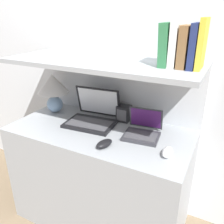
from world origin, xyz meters
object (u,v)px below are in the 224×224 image
at_px(second_mouse, 167,152).
at_px(book_white, 176,42).
at_px(table_lamp, 53,88).
at_px(computer_mouse, 104,144).
at_px(laptop_small, 143,131).
at_px(book_green, 166,45).
at_px(router_box, 124,113).
at_px(book_navy, 195,46).
at_px(book_yellow, 202,44).
at_px(laptop_large, 93,116).
at_px(book_brown, 185,47).

xyz_separation_m(second_mouse, book_white, (-0.05, 0.16, 0.57)).
xyz_separation_m(table_lamp, computer_mouse, (0.60, -0.29, -0.18)).
distance_m(laptop_small, book_green, 0.54).
relative_size(router_box, book_green, 0.52).
bearing_deg(book_navy, table_lamp, 177.11).
bearing_deg(book_green, book_yellow, 0.00).
xyz_separation_m(router_box, book_green, (0.30, -0.14, 0.51)).
relative_size(laptop_large, book_green, 1.60).
bearing_deg(router_box, book_navy, -17.91).
distance_m(second_mouse, book_yellow, 0.59).
bearing_deg(book_brown, book_white, 180.00).
distance_m(laptop_small, computer_mouse, 0.28).
height_order(computer_mouse, second_mouse, same).
bearing_deg(book_navy, laptop_small, -178.02).
distance_m(computer_mouse, book_brown, 0.69).
distance_m(table_lamp, book_white, 0.98).
bearing_deg(book_green, book_white, 0.00).
relative_size(router_box, book_brown, 0.55).
xyz_separation_m(table_lamp, book_green, (0.85, -0.05, 0.37)).
bearing_deg(table_lamp, laptop_large, -5.75).
bearing_deg(book_yellow, laptop_small, -178.26).
bearing_deg(router_box, book_white, -22.47).
distance_m(laptop_large, book_green, 0.71).
relative_size(laptop_small, book_white, 0.93).
bearing_deg(table_lamp, book_green, -3.38).
xyz_separation_m(laptop_large, book_brown, (0.58, -0.01, 0.51)).
bearing_deg(laptop_small, book_navy, 1.98).
bearing_deg(book_navy, book_green, 180.00).
bearing_deg(book_brown, book_green, 180.00).
relative_size(book_white, book_green, 1.15).
bearing_deg(laptop_large, book_navy, -1.21).
xyz_separation_m(laptop_large, computer_mouse, (0.23, -0.25, -0.03)).
height_order(book_yellow, book_navy, book_yellow).
bearing_deg(computer_mouse, book_yellow, 28.89).
height_order(computer_mouse, book_white, book_white).
bearing_deg(router_box, laptop_large, -144.25).
bearing_deg(laptop_small, book_white, 3.28).
bearing_deg(laptop_small, computer_mouse, -123.36).
height_order(laptop_small, book_brown, book_brown).
relative_size(book_brown, book_white, 0.82).
bearing_deg(book_brown, table_lamp, 176.96).
bearing_deg(second_mouse, book_white, 108.17).
xyz_separation_m(laptop_large, book_yellow, (0.66, -0.01, 0.53)).
bearing_deg(second_mouse, book_brown, 90.99).
relative_size(laptop_small, second_mouse, 2.17).
bearing_deg(computer_mouse, laptop_small, 56.64).
bearing_deg(computer_mouse, router_box, 97.24).
bearing_deg(laptop_large, book_brown, -1.31).
bearing_deg(book_white, book_navy, 0.00).
bearing_deg(book_navy, laptop_large, 178.79).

